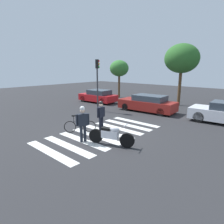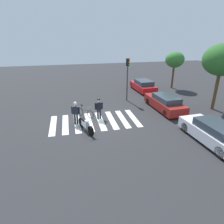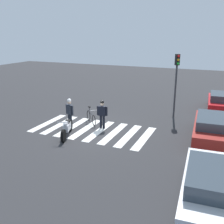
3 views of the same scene
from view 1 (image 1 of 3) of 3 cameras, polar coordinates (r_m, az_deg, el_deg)
name	(u,v)px [view 1 (image 1 of 3)]	position (r m, az deg, el deg)	size (l,w,h in m)	color
ground_plane	(102,134)	(10.65, -2.99, -6.44)	(60.00, 60.00, 0.00)	#2B2B2D
police_motorcycle	(111,135)	(9.01, -0.34, -6.92)	(2.17, 0.97, 1.06)	black
leaning_bicycle	(80,126)	(10.89, -9.49, -4.10)	(1.27, 1.28, 0.99)	black
officer_on_foot	(83,121)	(9.33, -8.65, -2.78)	(0.38, 0.62, 1.78)	#1E232D
officer_by_motorcycle	(101,114)	(10.97, -3.26, -0.50)	(0.25, 0.65, 1.72)	black
crosswalk_stripes	(102,134)	(10.64, -2.99, -6.42)	(3.49, 6.75, 0.01)	silver
car_red_convertible	(98,96)	(20.17, -4.11, 4.67)	(4.09, 2.06, 1.30)	black
car_maroon_wagon	(147,104)	(16.10, 10.42, 2.47)	(4.77, 2.03, 1.36)	black
traffic_light_pole	(97,77)	(15.88, -4.32, 10.30)	(0.35, 0.34, 4.17)	#38383D
street_tree_near	(119,69)	(23.25, 2.14, 12.69)	(2.21, 2.21, 4.40)	brown
street_tree_mid	(182,59)	(19.37, 19.91, 14.58)	(3.11, 3.11, 5.68)	brown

